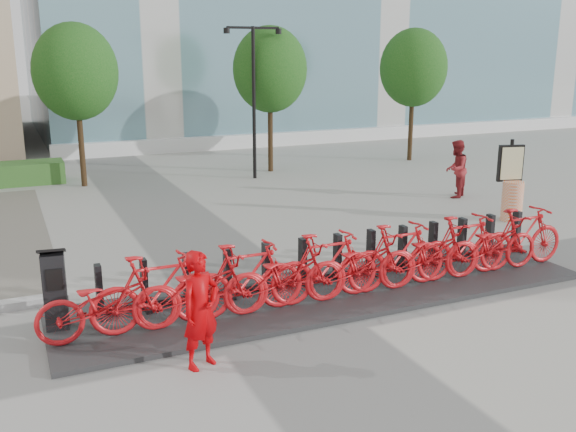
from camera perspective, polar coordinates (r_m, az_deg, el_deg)
name	(u,v)px	position (r m, az deg, el deg)	size (l,w,h in m)	color
ground	(270,312)	(10.77, -1.62, -8.57)	(120.00, 120.00, 0.00)	#9F9C91
tree_1	(76,72)	(21.30, -18.37, 12.05)	(2.60, 2.60, 5.10)	#372713
tree_2	(270,70)	(22.93, -1.62, 12.87)	(2.60, 2.60, 5.10)	#372713
tree_3	(414,68)	(25.82, 11.10, 12.79)	(2.60, 2.60, 5.10)	#372713
streetlamp	(254,85)	(21.64, -3.07, 11.56)	(2.00, 0.20, 5.00)	black
dock_pad	(331,293)	(11.52, 3.83, -6.81)	(9.60, 2.40, 0.08)	#2A2B2C
dock_rail_posts	(339,257)	(11.95, 4.58, -3.67)	(8.74, 0.50, 0.85)	black
bike_0	(108,303)	(9.87, -15.74, -7.42)	(0.72, 2.07, 1.09)	red
bike_1	(156,292)	(9.96, -11.65, -6.60)	(0.57, 2.01, 1.21)	red
bike_2	(202,288)	(10.14, -7.64, -6.39)	(0.72, 2.07, 1.09)	red
bike_3	(245,278)	(10.33, -3.81, -5.54)	(0.57, 2.01, 1.21)	red
bike_4	(286,276)	(10.60, -0.14, -5.32)	(0.72, 2.07, 1.09)	red
bike_5	(325,266)	(10.88, 3.34, -4.49)	(0.57, 2.01, 1.21)	red
bike_6	(362,264)	(11.23, 6.61, -4.27)	(0.72, 2.07, 1.09)	red
bike_7	(397,256)	(11.58, 9.69, -3.49)	(0.57, 2.01, 1.21)	red
bike_8	(431,254)	(12.00, 12.55, -3.30)	(0.72, 2.07, 1.09)	red
bike_9	(462,246)	(12.41, 15.25, -2.58)	(0.57, 2.01, 1.21)	red
bike_10	(493,244)	(12.89, 17.72, -2.42)	(0.72, 2.07, 1.09)	red
bike_11	(522,237)	(13.35, 20.06, -1.77)	(0.57, 2.01, 1.21)	red
kiosk	(55,289)	(10.39, -20.01, -6.14)	(0.44, 0.38, 1.32)	black
worker_red	(201,310)	(8.82, -7.79, -8.25)	(0.60, 0.40, 1.65)	#B70005
pedestrian	(456,169)	(19.56, 14.71, 4.07)	(0.83, 0.64, 1.70)	maroon
construction_barrel	(512,201)	(17.32, 19.30, 1.26)	(0.53, 0.53, 1.01)	#FF5E14
map_sign	(510,167)	(17.31, 19.16, 4.17)	(0.68, 0.26, 2.06)	black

